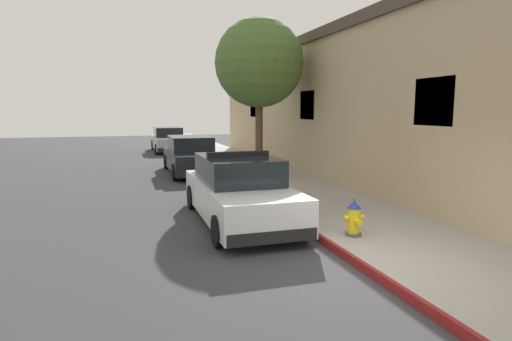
# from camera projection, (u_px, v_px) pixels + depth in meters

# --- Properties ---
(ground_plane) EXTENTS (33.27, 60.00, 0.20)m
(ground_plane) POSITION_uv_depth(u_px,v_px,m) (105.00, 187.00, 15.16)
(ground_plane) COLOR #353538
(sidewalk_pavement) EXTENTS (3.04, 60.00, 0.16)m
(sidewalk_pavement) POSITION_uv_depth(u_px,v_px,m) (264.00, 175.00, 16.90)
(sidewalk_pavement) COLOR #9E9991
(sidewalk_pavement) RESTS_ON ground
(curb_painted_edge) EXTENTS (0.08, 60.00, 0.16)m
(curb_painted_edge) POSITION_uv_depth(u_px,v_px,m) (226.00, 177.00, 16.44)
(curb_painted_edge) COLOR maroon
(curb_painted_edge) RESTS_ON ground
(storefront_building) EXTENTS (7.83, 25.35, 5.53)m
(storefront_building) POSITION_uv_depth(u_px,v_px,m) (391.00, 107.00, 17.41)
(storefront_building) COLOR tan
(storefront_building) RESTS_ON ground
(police_cruiser) EXTENTS (1.94, 4.84, 1.68)m
(police_cruiser) POSITION_uv_depth(u_px,v_px,m) (239.00, 191.00, 10.03)
(police_cruiser) COLOR white
(police_cruiser) RESTS_ON ground
(parked_car_silver_ahead) EXTENTS (1.94, 4.84, 1.56)m
(parked_car_silver_ahead) POSITION_uv_depth(u_px,v_px,m) (191.00, 156.00, 17.79)
(parked_car_silver_ahead) COLOR black
(parked_car_silver_ahead) RESTS_ON ground
(parked_car_dark_far) EXTENTS (1.94, 4.84, 1.56)m
(parked_car_dark_far) POSITION_uv_depth(u_px,v_px,m) (168.00, 140.00, 27.21)
(parked_car_dark_far) COLOR #B2B5BA
(parked_car_dark_far) RESTS_ON ground
(fire_hydrant) EXTENTS (0.44, 0.40, 0.76)m
(fire_hydrant) POSITION_uv_depth(u_px,v_px,m) (354.00, 219.00, 8.41)
(fire_hydrant) COLOR #4C4C51
(fire_hydrant) RESTS_ON sidewalk_pavement
(street_tree) EXTENTS (3.28, 3.28, 5.87)m
(street_tree) POSITION_uv_depth(u_px,v_px,m) (259.00, 63.00, 15.57)
(street_tree) COLOR brown
(street_tree) RESTS_ON sidewalk_pavement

